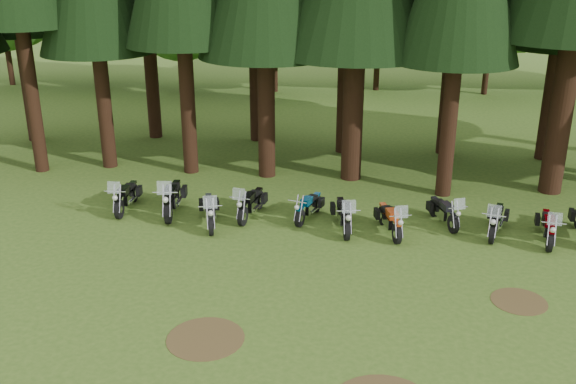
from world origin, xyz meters
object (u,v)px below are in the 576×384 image
(motorcycle_4, at_px, (309,207))
(motorcycle_5, at_px, (343,216))
(motorcycle_0, at_px, (126,197))
(motorcycle_9, at_px, (548,228))
(motorcycle_6, at_px, (390,221))
(motorcycle_3, at_px, (251,204))
(motorcycle_7, at_px, (444,212))
(motorcycle_8, at_px, (496,221))
(motorcycle_1, at_px, (173,199))
(motorcycle_2, at_px, (210,212))

(motorcycle_4, bearing_deg, motorcycle_5, -13.90)
(motorcycle_0, distance_m, motorcycle_9, 13.60)
(motorcycle_6, xyz_separation_m, motorcycle_9, (4.73, -0.04, 0.00))
(motorcycle_3, bearing_deg, motorcycle_9, 5.86)
(motorcycle_7, xyz_separation_m, motorcycle_8, (1.52, -0.60, 0.03))
(motorcycle_4, bearing_deg, motorcycle_1, -160.72)
(motorcycle_6, distance_m, motorcycle_9, 4.73)
(motorcycle_1, relative_size, motorcycle_5, 1.10)
(motorcycle_5, relative_size, motorcycle_6, 1.07)
(motorcycle_0, distance_m, motorcycle_4, 6.22)
(motorcycle_5, distance_m, motorcycle_7, 3.29)
(motorcycle_9, bearing_deg, motorcycle_2, -171.46)
(motorcycle_6, distance_m, motorcycle_7, 1.98)
(motorcycle_2, relative_size, motorcycle_9, 1.04)
(motorcycle_4, height_order, motorcycle_7, motorcycle_7)
(motorcycle_1, bearing_deg, motorcycle_9, -10.33)
(motorcycle_1, distance_m, motorcycle_8, 10.46)
(motorcycle_7, bearing_deg, motorcycle_9, -37.57)
(motorcycle_0, relative_size, motorcycle_3, 1.01)
(motorcycle_2, relative_size, motorcycle_6, 1.06)
(motorcycle_4, xyz_separation_m, motorcycle_7, (4.37, 0.02, 0.01))
(motorcycle_0, height_order, motorcycle_5, motorcycle_5)
(motorcycle_0, height_order, motorcycle_8, motorcycle_0)
(motorcycle_3, distance_m, motorcycle_9, 9.29)
(motorcycle_1, height_order, motorcycle_2, motorcycle_1)
(motorcycle_2, bearing_deg, motorcycle_7, -8.27)
(motorcycle_3, xyz_separation_m, motorcycle_8, (7.79, -0.53, -0.00))
(motorcycle_6, bearing_deg, motorcycle_8, -9.52)
(motorcycle_4, relative_size, motorcycle_9, 0.88)
(motorcycle_9, bearing_deg, motorcycle_5, -172.87)
(motorcycle_2, xyz_separation_m, motorcycle_4, (3.10, 0.88, -0.07))
(motorcycle_2, xyz_separation_m, motorcycle_7, (7.47, 0.90, -0.05))
(motorcycle_0, xyz_separation_m, motorcycle_9, (13.56, -1.03, -0.02))
(motorcycle_1, bearing_deg, motorcycle_3, -6.24)
(motorcycle_2, bearing_deg, motorcycle_0, 147.56)
(motorcycle_0, distance_m, motorcycle_3, 4.31)
(motorcycle_0, distance_m, motorcycle_6, 8.89)
(motorcycle_1, bearing_deg, motorcycle_8, -8.97)
(motorcycle_4, relative_size, motorcycle_7, 0.97)
(motorcycle_2, height_order, motorcycle_7, motorcycle_2)
(motorcycle_7, height_order, motorcycle_8, motorcycle_8)
(motorcycle_2, bearing_deg, motorcycle_5, -13.46)
(motorcycle_1, distance_m, motorcycle_7, 8.93)
(motorcycle_7, distance_m, motorcycle_8, 1.63)
(motorcycle_0, bearing_deg, motorcycle_9, -5.65)
(motorcycle_3, distance_m, motorcycle_5, 3.16)
(motorcycle_3, distance_m, motorcycle_7, 6.28)
(motorcycle_1, xyz_separation_m, motorcycle_3, (2.66, -0.01, -0.06))
(motorcycle_6, bearing_deg, motorcycle_3, 154.15)
(motorcycle_6, bearing_deg, motorcycle_5, 159.03)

